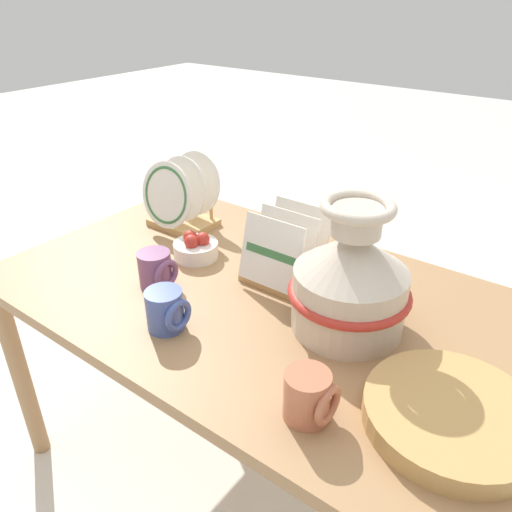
% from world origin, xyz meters
% --- Properties ---
extents(ground_plane, '(14.00, 14.00, 0.00)m').
position_xyz_m(ground_plane, '(0.00, 0.00, 0.00)').
color(ground_plane, silver).
extents(display_table, '(1.44, 0.87, 0.73)m').
position_xyz_m(display_table, '(0.00, 0.00, 0.65)').
color(display_table, '#9E754C').
rests_on(display_table, ground_plane).
extents(ceramic_vase, '(0.29, 0.29, 0.33)m').
position_xyz_m(ceramic_vase, '(0.27, 0.01, 0.86)').
color(ceramic_vase, beige).
rests_on(ceramic_vase, display_table).
extents(dish_rack_round_plates, '(0.22, 0.19, 0.24)m').
position_xyz_m(dish_rack_round_plates, '(-0.45, 0.18, 0.82)').
color(dish_rack_round_plates, tan).
rests_on(dish_rack_round_plates, display_table).
extents(dish_rack_square_plates, '(0.21, 0.19, 0.21)m').
position_xyz_m(dish_rack_square_plates, '(0.03, 0.10, 0.79)').
color(dish_rack_square_plates, tan).
rests_on(dish_rack_square_plates, display_table).
extents(wicker_charger_stack, '(0.33, 0.33, 0.04)m').
position_xyz_m(wicker_charger_stack, '(0.57, -0.15, 0.75)').
color(wicker_charger_stack, tan).
rests_on(wicker_charger_stack, display_table).
extents(mug_plum_glaze, '(0.10, 0.09, 0.10)m').
position_xyz_m(mug_plum_glaze, '(-0.23, -0.14, 0.78)').
color(mug_plum_glaze, '#7A4770').
rests_on(mug_plum_glaze, display_table).
extents(mug_terracotta_glaze, '(0.10, 0.09, 0.10)m').
position_xyz_m(mug_terracotta_glaze, '(0.35, -0.30, 0.78)').
color(mug_terracotta_glaze, '#B76647').
rests_on(mug_terracotta_glaze, display_table).
extents(mug_cobalt_glaze, '(0.10, 0.09, 0.10)m').
position_xyz_m(mug_cobalt_glaze, '(-0.07, -0.26, 0.78)').
color(mug_cobalt_glaze, '#42569E').
rests_on(mug_cobalt_glaze, display_table).
extents(fruit_bowl, '(0.14, 0.14, 0.08)m').
position_xyz_m(fruit_bowl, '(-0.26, 0.05, 0.76)').
color(fruit_bowl, white).
rests_on(fruit_bowl, display_table).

